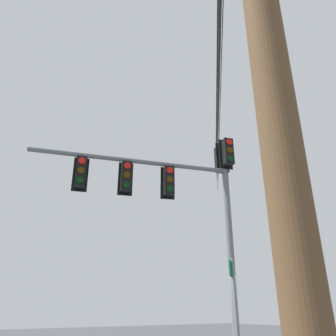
% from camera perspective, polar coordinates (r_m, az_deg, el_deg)
% --- Properties ---
extents(signal_mast_assembly, '(2.67, 6.02, 6.86)m').
position_cam_1_polar(signal_mast_assembly, '(10.49, 2.20, -3.74)').
color(signal_mast_assembly, slate).
rests_on(signal_mast_assembly, ground).
extents(route_sign_primary, '(0.23, 0.32, 2.66)m').
position_cam_1_polar(route_sign_primary, '(8.04, 11.16, -21.97)').
color(route_sign_primary, slate).
rests_on(route_sign_primary, ground).
extents(overhead_wire_span, '(12.88, 12.18, 2.25)m').
position_cam_1_polar(overhead_wire_span, '(13.85, 8.39, 12.88)').
color(overhead_wire_span, black).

